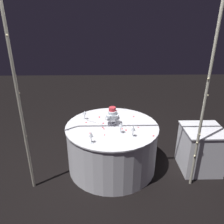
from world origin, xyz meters
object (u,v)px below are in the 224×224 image
(tiered_cake, at_px, (112,115))
(wine_glass_3, at_px, (133,129))
(main_table, at_px, (112,146))
(wine_glass_0, at_px, (121,125))
(cake_knife, at_px, (94,122))
(side_table, at_px, (201,149))
(wine_glass_1, at_px, (85,113))
(decorative_arch, at_px, (113,75))
(wine_glass_2, at_px, (91,135))

(tiered_cake, bearing_deg, wine_glass_3, 125.39)
(main_table, xyz_separation_m, wine_glass_0, (-0.12, 0.23, 0.49))
(cake_knife, bearing_deg, main_table, 156.83)
(side_table, distance_m, wine_glass_1, 1.88)
(wine_glass_0, xyz_separation_m, cake_knife, (0.39, -0.34, -0.12))
(wine_glass_3, bearing_deg, side_table, -167.28)
(wine_glass_0, bearing_deg, wine_glass_1, -40.54)
(wine_glass_1, bearing_deg, tiered_cake, 156.82)
(decorative_arch, xyz_separation_m, wine_glass_1, (0.43, -0.68, -0.77))
(main_table, bearing_deg, side_table, 176.57)
(wine_glass_0, height_order, wine_glass_1, wine_glass_0)
(main_table, height_order, tiered_cake, tiered_cake)
(decorative_arch, xyz_separation_m, wine_glass_0, (-0.12, -0.21, -0.76))
(main_table, relative_size, wine_glass_0, 8.76)
(tiered_cake, distance_m, wine_glass_1, 0.47)
(main_table, distance_m, tiered_cake, 0.52)
(wine_glass_3, distance_m, cake_knife, 0.71)
(wine_glass_1, height_order, wine_glass_3, wine_glass_3)
(main_table, distance_m, wine_glass_2, 0.73)
(tiered_cake, bearing_deg, main_table, 83.32)
(tiered_cake, relative_size, cake_knife, 1.08)
(wine_glass_2, bearing_deg, wine_glass_3, -165.19)
(side_table, height_order, wine_glass_2, wine_glass_2)
(wine_glass_1, relative_size, cake_knife, 0.57)
(decorative_arch, relative_size, wine_glass_1, 16.94)
(cake_knife, bearing_deg, wine_glass_0, 138.35)
(decorative_arch, relative_size, side_table, 3.54)
(wine_glass_0, bearing_deg, main_table, -62.82)
(wine_glass_3, xyz_separation_m, cake_knife, (0.54, -0.44, -0.12))
(tiered_cake, distance_m, wine_glass_3, 0.47)
(cake_knife, bearing_deg, wine_glass_1, -37.64)
(side_table, bearing_deg, decorative_arch, 14.80)
(wine_glass_2, bearing_deg, wine_glass_1, -78.28)
(wine_glass_0, height_order, wine_glass_3, wine_glass_3)
(wine_glass_0, distance_m, cake_knife, 0.53)
(wine_glass_1, relative_size, wine_glass_3, 0.89)
(main_table, bearing_deg, wine_glass_3, 130.03)
(decorative_arch, height_order, wine_glass_2, decorative_arch)
(decorative_arch, relative_size, wine_glass_3, 15.08)
(wine_glass_0, relative_size, wine_glass_2, 1.00)
(wine_glass_3, height_order, cake_knife, wine_glass_3)
(decorative_arch, height_order, wine_glass_0, decorative_arch)
(wine_glass_0, xyz_separation_m, wine_glass_3, (-0.16, 0.10, -0.00))
(cake_knife, bearing_deg, wine_glass_3, 140.84)
(wine_glass_1, xyz_separation_m, wine_glass_3, (-0.70, 0.56, 0.01))
(wine_glass_3, bearing_deg, decorative_arch, 22.65)
(side_table, height_order, wine_glass_1, wine_glass_1)
(side_table, relative_size, cake_knife, 2.72)
(wine_glass_2, distance_m, wine_glass_3, 0.57)
(cake_knife, bearing_deg, wine_glass_2, 89.03)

